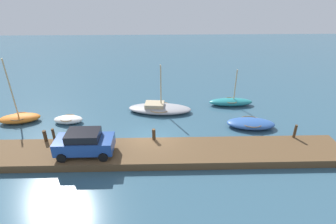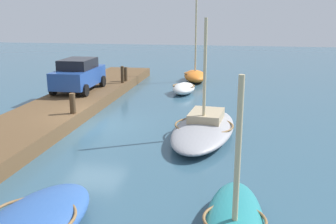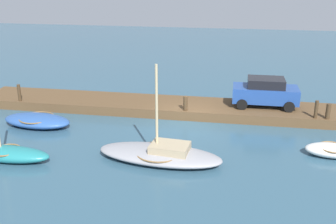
% 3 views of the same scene
% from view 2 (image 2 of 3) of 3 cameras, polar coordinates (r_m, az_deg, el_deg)
% --- Properties ---
extents(ground_plane, '(84.00, 84.00, 0.00)m').
position_cam_2_polar(ground_plane, '(16.97, -11.15, -2.05)').
color(ground_plane, '#33566B').
extents(dock_platform, '(27.54, 3.20, 0.57)m').
position_cam_2_polar(dock_platform, '(17.78, -17.69, -0.75)').
color(dock_platform, brown).
rests_on(dock_platform, ground_plane).
extents(dinghy_white, '(2.57, 1.42, 0.62)m').
position_cam_2_polar(dinghy_white, '(23.24, 2.36, 3.57)').
color(dinghy_white, white).
rests_on(dinghy_white, ground_plane).
extents(sailboat_grey, '(6.13, 2.80, 4.63)m').
position_cam_2_polar(sailboat_grey, '(15.27, 5.42, -2.30)').
color(sailboat_grey, '#939399').
rests_on(sailboat_grey, ground_plane).
extents(rowboat_orange, '(3.66, 2.13, 5.77)m').
position_cam_2_polar(rowboat_orange, '(27.42, 4.08, 5.50)').
color(rowboat_orange, orange).
rests_on(rowboat_orange, ground_plane).
extents(mooring_post_west, '(0.26, 0.26, 0.88)m').
position_cam_2_polar(mooring_post_west, '(24.31, -6.39, 5.65)').
color(mooring_post_west, '#47331E').
rests_on(mooring_post_west, dock_platform).
extents(mooring_post_mid_west, '(0.20, 0.20, 1.03)m').
position_cam_2_polar(mooring_post_mid_west, '(23.69, -6.83, 5.58)').
color(mooring_post_mid_west, '#47331E').
rests_on(mooring_post_mid_west, dock_platform).
extents(mooring_post_mid_east, '(0.26, 0.26, 0.88)m').
position_cam_2_polar(mooring_post_mid_east, '(16.87, -14.08, 1.25)').
color(mooring_post_mid_east, '#47331E').
rests_on(mooring_post_mid_east, dock_platform).
extents(parked_car, '(3.92, 2.02, 1.77)m').
position_cam_2_polar(parked_car, '(21.64, -13.23, 5.50)').
color(parked_car, '#234793').
rests_on(parked_car, dock_platform).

